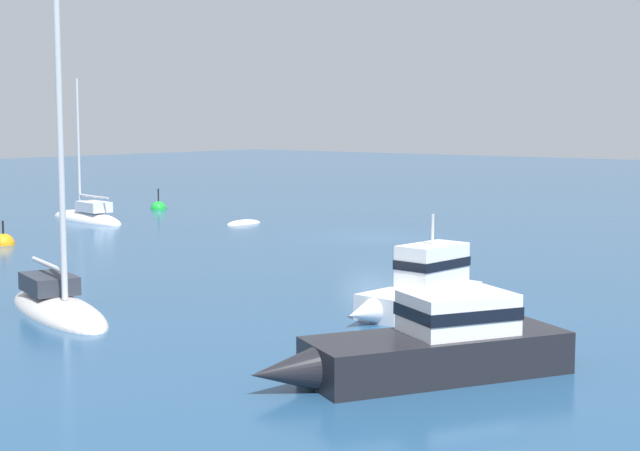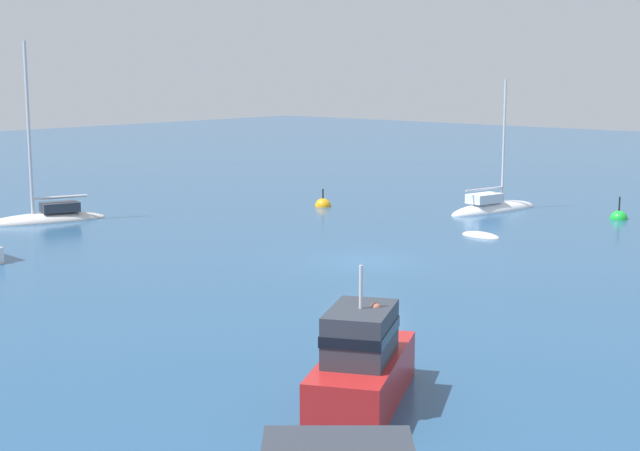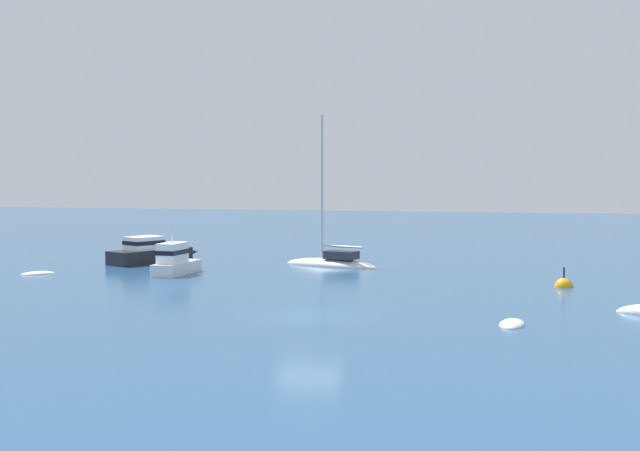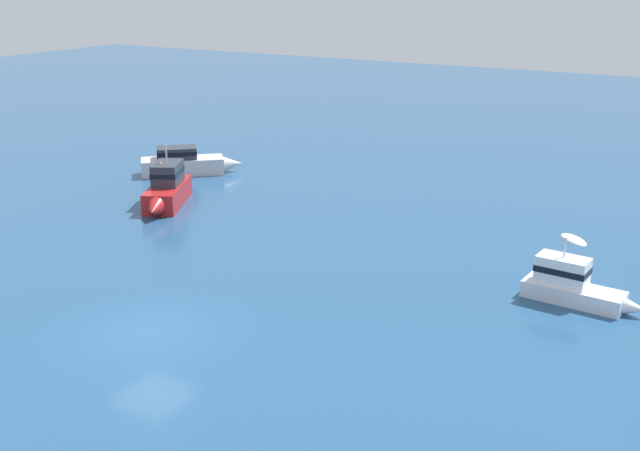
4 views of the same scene
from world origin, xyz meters
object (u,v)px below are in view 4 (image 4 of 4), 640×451
(dinghy, at_px, (573,240))
(powerboat, at_px, (166,189))
(cabin_cruiser_1, at_px, (186,163))
(cabin_cruiser, at_px, (573,285))

(dinghy, xyz_separation_m, powerboat, (20.03, 5.19, 0.88))
(powerboat, distance_m, cabin_cruiser_1, 6.71)
(cabin_cruiser, relative_size, cabin_cruiser_1, 0.85)
(dinghy, distance_m, powerboat, 20.71)
(powerboat, bearing_deg, dinghy, 77.78)
(cabin_cruiser, xyz_separation_m, dinghy, (1.53, -7.21, -0.69))
(dinghy, bearing_deg, cabin_cruiser_1, -135.36)
(cabin_cruiser, distance_m, cabin_cruiser_1, 26.17)
(cabin_cruiser_1, bearing_deg, powerboat, -100.90)
(cabin_cruiser, bearing_deg, powerboat, 179.34)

